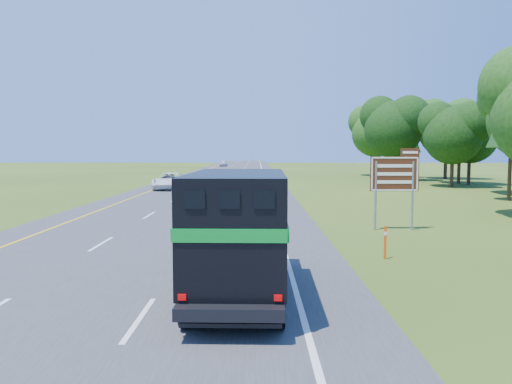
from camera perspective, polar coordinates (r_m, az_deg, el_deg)
ground at (r=10.62m, az=-25.87°, el=-16.65°), size 300.00×300.00×0.00m
road at (r=59.16m, az=-4.23°, el=1.07°), size 15.00×260.00×0.04m
lane_markings at (r=59.15m, az=-4.23°, el=1.09°), size 11.15×260.00×0.01m
horse_truck at (r=12.99m, az=-1.92°, el=-4.27°), size 2.45×7.31×3.21m
white_suv at (r=49.28m, az=-9.75°, el=1.24°), size 3.03×5.96×1.61m
far_car at (r=121.12m, az=-3.75°, el=3.28°), size 1.91×4.22×1.41m
exit_sign at (r=24.64m, az=15.63°, el=1.65°), size 2.31×0.12×3.91m
delineator at (r=18.10m, az=14.55°, el=-5.48°), size 0.10×0.05×1.17m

